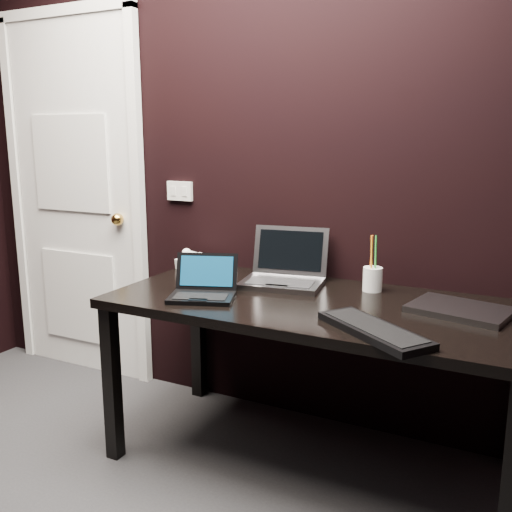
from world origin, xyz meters
The scene contains 11 objects.
wall_back centered at (0.00, 1.80, 1.30)m, with size 4.00×4.00×0.00m, color black.
door centered at (-1.35, 1.78, 1.04)m, with size 0.99×0.10×2.14m.
wall_switch centered at (-0.62, 1.79, 1.12)m, with size 0.15×0.02×0.10m.
desk centered at (0.30, 1.40, 0.66)m, with size 1.70×0.80×0.74m.
netbook centered at (-0.14, 1.23, 0.77)m, with size 0.33×0.31×0.17m.
silver_laptop centered at (0.08, 1.59, 0.79)m, with size 0.40×0.38×0.25m.
ext_keyboard centered at (0.63, 1.11, 0.75)m, with size 0.46×0.39×0.03m.
closed_laptop centered at (0.86, 1.50, 0.75)m, with size 0.41×0.33×0.02m.
desk_phone centered at (-0.43, 1.65, 0.78)m, with size 0.23×0.22×0.11m.
mobile_phone centered at (-0.37, 1.51, 0.77)m, with size 0.05×0.05×0.09m.
pen_cup centered at (0.47, 1.65, 0.80)m, with size 0.09×0.09×0.25m.
Camera 1 is at (1.10, -0.73, 1.41)m, focal length 40.00 mm.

